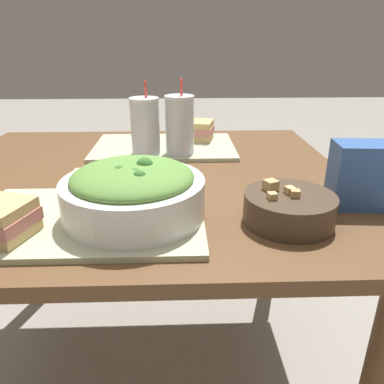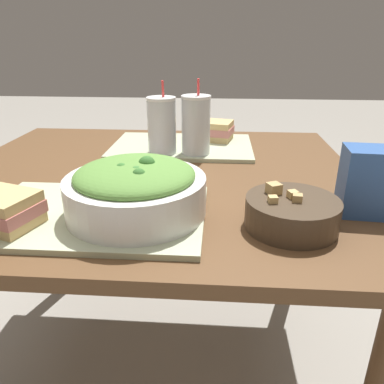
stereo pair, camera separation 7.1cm
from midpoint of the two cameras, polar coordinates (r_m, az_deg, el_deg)
The scene contains 14 objects.
ground_plane at distance 1.43m, azimuth -3.22°, elevation -25.21°, with size 12.00×12.00×0.00m, color gray.
dining_table at distance 1.05m, azimuth -3.95°, elevation -2.12°, with size 1.10×0.97×0.72m.
tray_near at distance 0.78m, azimuth -12.27°, elevation -3.39°, with size 0.45×0.30×0.01m.
tray_far at distance 1.24m, azimuth 0.14°, elevation 6.97°, with size 0.45×0.30×0.01m.
salad_bowl at distance 0.74m, azimuth -5.91°, elevation 0.53°, with size 0.28×0.28×0.12m.
soup_bowl at distance 0.75m, azimuth 17.60°, elevation -2.99°, with size 0.18×0.18×0.08m.
sandwich_near at distance 0.76m, azimuth -24.64°, elevation -2.52°, with size 0.15×0.13×0.06m.
baguette_near at distance 0.86m, azimuth -8.82°, elevation 2.06°, with size 0.15×0.06×0.06m.
sandwich_far at distance 1.30m, azimuth 4.70°, elevation 9.34°, with size 0.15×0.13×0.06m.
baguette_far at distance 1.34m, azimuth 3.98°, elevation 9.72°, with size 0.12×0.09×0.06m.
drink_cup_dark at distance 1.13m, azimuth -2.81°, elevation 9.81°, with size 0.09×0.09×0.21m.
drink_cup_red at distance 1.12m, azimuth 2.43°, elevation 9.86°, with size 0.09×0.09×0.22m.
chip_bag at distance 0.85m, azimuth 27.81°, elevation 1.33°, with size 0.12×0.09×0.14m.
napkin_folded at distance 1.00m, azimuth -5.80°, elevation 2.77°, with size 0.22×0.20×0.00m.
Camera 2 is at (0.18, -0.95, 1.06)m, focal length 35.00 mm.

